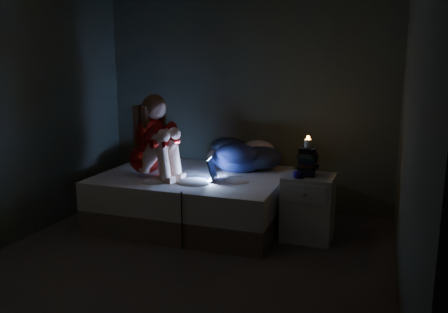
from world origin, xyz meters
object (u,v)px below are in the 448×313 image
at_px(bed, 194,198).
at_px(woman, 146,135).
at_px(laptop, 198,169).
at_px(phone, 301,177).
at_px(candle, 308,144).
at_px(nightstand, 308,207).

distance_m(bed, woman, 0.89).
bearing_deg(laptop, phone, -8.38).
bearing_deg(laptop, candle, -1.80).
distance_m(woman, laptop, 0.69).
bearing_deg(nightstand, candle, 147.92).
distance_m(laptop, phone, 1.08).
relative_size(laptop, phone, 2.52).
bearing_deg(candle, phone, -107.38).
distance_m(woman, nightstand, 1.89).
bearing_deg(bed, nightstand, -3.83).
bearing_deg(bed, woman, -152.42).
height_order(nightstand, candle, candle).
xyz_separation_m(laptop, nightstand, (1.15, 0.14, -0.35)).
bearing_deg(woman, phone, 16.54).
relative_size(nightstand, candle, 8.28).
xyz_separation_m(nightstand, phone, (-0.07, -0.11, 0.34)).
bearing_deg(nightstand, phone, -120.12).
bearing_deg(woman, candle, 20.82).
bearing_deg(laptop, bed, 114.36).
height_order(laptop, candle, candle).
xyz_separation_m(woman, phone, (1.69, 0.04, -0.34)).
relative_size(candle, phone, 0.57).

